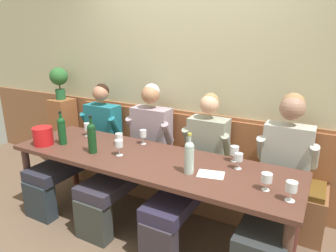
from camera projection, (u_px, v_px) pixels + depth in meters
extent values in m
cube|color=brown|center=(137.00, 238.00, 2.78)|extent=(6.80, 6.80, 0.02)
cube|color=#C2BB95|center=(190.00, 72.00, 3.28)|extent=(6.80, 0.08, 2.80)
cube|color=brown|center=(187.00, 152.00, 3.50)|extent=(6.80, 0.03, 0.97)
cube|color=brown|center=(178.00, 180.00, 3.39)|extent=(2.98, 0.42, 0.44)
cube|color=brown|center=(178.00, 160.00, 3.32)|extent=(2.93, 0.39, 0.05)
cube|color=brown|center=(186.00, 134.00, 3.41)|extent=(2.98, 0.04, 0.45)
cube|color=#533026|center=(147.00, 160.00, 2.73)|extent=(2.68, 0.78, 0.04)
cylinder|color=#4D302C|center=(29.00, 179.00, 3.15)|extent=(0.07, 0.07, 0.69)
cylinder|color=#592A1F|center=(74.00, 158.00, 3.69)|extent=(0.07, 0.07, 0.69)
cylinder|color=#562923|center=(297.00, 216.00, 2.51)|extent=(0.07, 0.07, 0.69)
cube|color=#252F34|center=(40.00, 201.00, 3.03)|extent=(0.32, 0.14, 0.38)
cube|color=#272835|center=(72.00, 162.00, 3.35)|extent=(0.36, 1.02, 0.11)
cube|color=#1D6E7C|center=(103.00, 124.00, 3.72)|extent=(0.43, 0.21, 0.48)
sphere|color=#AA7458|center=(100.00, 93.00, 3.60)|extent=(0.19, 0.19, 0.19)
sphere|color=black|center=(102.00, 91.00, 3.61)|extent=(0.18, 0.18, 0.18)
cylinder|color=#1D6E7C|center=(87.00, 121.00, 3.79)|extent=(0.08, 0.20, 0.27)
cylinder|color=#1D6E7C|center=(115.00, 126.00, 3.58)|extent=(0.08, 0.20, 0.27)
cube|color=#333733|center=(93.00, 221.00, 2.71)|extent=(0.33, 0.14, 0.38)
cube|color=#302C39|center=(123.00, 176.00, 3.02)|extent=(0.37, 1.02, 0.11)
cube|color=#9C8A96|center=(152.00, 131.00, 3.39)|extent=(0.44, 0.21, 0.53)
sphere|color=#AC7855|center=(150.00, 95.00, 3.26)|extent=(0.20, 0.20, 0.20)
sphere|color=beige|center=(152.00, 92.00, 3.27)|extent=(0.18, 0.18, 0.18)
cylinder|color=#9C8A96|center=(132.00, 127.00, 3.45)|extent=(0.08, 0.20, 0.27)
cylinder|color=#9C8A96|center=(168.00, 133.00, 3.24)|extent=(0.08, 0.20, 0.27)
cube|color=#342E35|center=(158.00, 245.00, 2.39)|extent=(0.30, 0.14, 0.38)
cube|color=#2E2841|center=(184.00, 192.00, 2.71)|extent=(0.33, 1.02, 0.11)
cube|color=gray|center=(208.00, 142.00, 3.08)|extent=(0.39, 0.23, 0.50)
sphere|color=#DDAA87|center=(209.00, 104.00, 2.96)|extent=(0.19, 0.19, 0.19)
sphere|color=#9C7A4D|center=(210.00, 102.00, 2.97)|extent=(0.18, 0.18, 0.18)
cylinder|color=gray|center=(188.00, 138.00, 3.13)|extent=(0.08, 0.20, 0.27)
cylinder|color=gray|center=(226.00, 145.00, 2.94)|extent=(0.08, 0.20, 0.27)
cube|color=#2E3232|center=(272.00, 216.00, 2.36)|extent=(0.35, 1.02, 0.11)
cube|color=#AFB2A9|center=(287.00, 154.00, 2.72)|extent=(0.42, 0.19, 0.54)
sphere|color=#A27761|center=(292.00, 108.00, 2.59)|extent=(0.22, 0.22, 0.22)
sphere|color=#9F764C|center=(293.00, 104.00, 2.60)|extent=(0.20, 0.20, 0.20)
cylinder|color=#AFB2A9|center=(261.00, 148.00, 2.79)|extent=(0.08, 0.20, 0.27)
cylinder|color=#AFB2A9|center=(314.00, 157.00, 2.58)|extent=(0.08, 0.20, 0.27)
cylinder|color=red|center=(43.00, 136.00, 3.02)|extent=(0.20, 0.20, 0.18)
cylinder|color=#B0C8C0|center=(189.00, 161.00, 2.39)|extent=(0.08, 0.08, 0.21)
sphere|color=#B0C8C0|center=(189.00, 146.00, 2.35)|extent=(0.08, 0.08, 0.08)
cylinder|color=#B0C8C0|center=(190.00, 140.00, 2.34)|extent=(0.03, 0.03, 0.08)
cylinder|color=gold|center=(190.00, 134.00, 2.32)|extent=(0.03, 0.03, 0.02)
cylinder|color=#123B19|center=(92.00, 141.00, 2.80)|extent=(0.08, 0.08, 0.23)
sphere|color=#123B19|center=(91.00, 128.00, 2.77)|extent=(0.08, 0.08, 0.08)
cylinder|color=#123B19|center=(91.00, 122.00, 2.75)|extent=(0.03, 0.03, 0.09)
cylinder|color=black|center=(90.00, 117.00, 2.73)|extent=(0.03, 0.03, 0.02)
cylinder|color=#12441E|center=(62.00, 134.00, 3.02)|extent=(0.08, 0.08, 0.22)
sphere|color=#12441E|center=(61.00, 122.00, 2.99)|extent=(0.08, 0.08, 0.08)
cylinder|color=#12441E|center=(60.00, 117.00, 2.97)|extent=(0.03, 0.03, 0.08)
cylinder|color=black|center=(60.00, 112.00, 2.96)|extent=(0.03, 0.03, 0.02)
cylinder|color=silver|center=(265.00, 190.00, 2.15)|extent=(0.06, 0.06, 0.00)
cylinder|color=silver|center=(266.00, 186.00, 2.14)|extent=(0.01, 0.01, 0.06)
cylinder|color=silver|center=(267.00, 178.00, 2.12)|extent=(0.08, 0.08, 0.06)
cylinder|color=silver|center=(119.00, 145.00, 3.03)|extent=(0.07, 0.07, 0.00)
cylinder|color=silver|center=(119.00, 142.00, 3.02)|extent=(0.01, 0.01, 0.06)
cylinder|color=silver|center=(119.00, 136.00, 3.01)|extent=(0.07, 0.07, 0.06)
cylinder|color=#F3DD8C|center=(119.00, 138.00, 3.01)|extent=(0.07, 0.07, 0.02)
cylinder|color=silver|center=(290.00, 201.00, 2.01)|extent=(0.07, 0.07, 0.00)
cylinder|color=silver|center=(290.00, 196.00, 2.00)|extent=(0.01, 0.01, 0.07)
cylinder|color=silver|center=(292.00, 186.00, 1.98)|extent=(0.08, 0.08, 0.07)
cylinder|color=silver|center=(234.00, 161.00, 2.64)|extent=(0.06, 0.06, 0.00)
cylinder|color=silver|center=(234.00, 158.00, 2.63)|extent=(0.01, 0.01, 0.06)
cylinder|color=silver|center=(235.00, 151.00, 2.61)|extent=(0.07, 0.07, 0.08)
cylinder|color=#ECD986|center=(234.00, 153.00, 2.62)|extent=(0.07, 0.07, 0.03)
cylinder|color=silver|center=(143.00, 144.00, 3.06)|extent=(0.06, 0.06, 0.00)
cylinder|color=silver|center=(143.00, 140.00, 3.05)|extent=(0.01, 0.01, 0.07)
cylinder|color=silver|center=(143.00, 133.00, 3.02)|extent=(0.07, 0.07, 0.07)
cylinder|color=#EDDD83|center=(143.00, 135.00, 3.03)|extent=(0.06, 0.06, 0.03)
cylinder|color=silver|center=(119.00, 155.00, 2.77)|extent=(0.06, 0.06, 0.00)
cylinder|color=silver|center=(119.00, 151.00, 2.76)|extent=(0.01, 0.01, 0.08)
cylinder|color=silver|center=(119.00, 143.00, 2.74)|extent=(0.08, 0.08, 0.06)
cylinder|color=#E3DB83|center=(119.00, 146.00, 2.75)|extent=(0.07, 0.07, 0.02)
cylinder|color=silver|center=(88.00, 136.00, 3.30)|extent=(0.07, 0.07, 0.00)
cylinder|color=silver|center=(87.00, 133.00, 3.29)|extent=(0.01, 0.01, 0.06)
cylinder|color=silver|center=(87.00, 127.00, 3.27)|extent=(0.06, 0.06, 0.08)
cylinder|color=#F7E08B|center=(87.00, 130.00, 3.28)|extent=(0.06, 0.06, 0.02)
cylinder|color=silver|center=(238.00, 169.00, 2.49)|extent=(0.06, 0.06, 0.00)
cylinder|color=silver|center=(238.00, 164.00, 2.48)|extent=(0.01, 0.01, 0.07)
cylinder|color=silver|center=(239.00, 157.00, 2.46)|extent=(0.07, 0.07, 0.06)
cube|color=white|center=(211.00, 174.00, 2.39)|extent=(0.24, 0.19, 0.00)
cube|color=#945631|center=(65.00, 133.00, 4.18)|extent=(0.28, 0.28, 0.96)
cylinder|color=#205C30|center=(61.00, 94.00, 4.02)|extent=(0.13, 0.13, 0.13)
cylinder|color=brown|center=(60.00, 86.00, 3.99)|extent=(0.02, 0.02, 0.08)
sphere|color=#2C632D|center=(59.00, 76.00, 3.95)|extent=(0.23, 0.23, 0.23)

